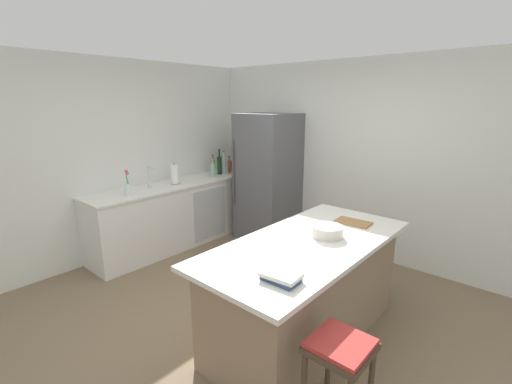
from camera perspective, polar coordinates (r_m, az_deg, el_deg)
name	(u,v)px	position (r m, az deg, el deg)	size (l,w,h in m)	color
ground_plane	(248,323)	(3.58, -1.29, -20.56)	(7.20, 7.20, 0.00)	#7A664C
wall_rear	(361,160)	(4.89, 16.82, 5.01)	(6.00, 0.10, 2.60)	silver
wall_left	(110,161)	(4.99, -22.69, 4.69)	(0.10, 6.00, 2.60)	silver
counter_run_left	(179,213)	(5.28, -12.42, -3.41)	(0.64, 2.66, 0.92)	silver
kitchen_island	(306,288)	(3.23, 8.24, -15.29)	(0.98, 2.10, 0.91)	#8E755B
refrigerator	(268,178)	(5.25, 1.97, 2.34)	(0.77, 0.78, 1.89)	#56565B
bar_stool	(339,359)	(2.40, 13.46, -24.96)	(0.36, 0.36, 0.67)	#473828
sink_faucet	(149,176)	(4.93, -17.02, 2.46)	(0.15, 0.05, 0.30)	silver
flower_vase	(128,187)	(4.66, -20.18, 0.79)	(0.08, 0.08, 0.32)	silver
paper_towel_roll	(175,175)	(5.08, -13.10, 2.77)	(0.14, 0.14, 0.31)	gray
whiskey_bottle	(235,164)	(5.95, -3.53, 4.56)	(0.08, 0.08, 0.26)	brown
syrup_bottle	(233,166)	(5.82, -3.71, 4.26)	(0.07, 0.07, 0.25)	#5B3319
vinegar_bottle	(229,166)	(5.75, -4.39, 4.26)	(0.05, 0.05, 0.28)	#994C23
soda_bottle	(224,164)	(5.70, -5.28, 4.54)	(0.07, 0.07, 0.37)	silver
wine_bottle	(219,165)	(5.65, -5.98, 4.44)	(0.07, 0.07, 0.41)	#19381E
olive_oil_bottle	(213,166)	(5.63, -7.02, 4.16)	(0.06, 0.06, 0.32)	olive
gin_bottle	(213,169)	(5.48, -7.04, 3.69)	(0.06, 0.06, 0.30)	#8CB79E
cookbook_stack	(281,277)	(2.37, 4.07, -13.63)	(0.27, 0.19, 0.06)	#334770
mixing_bowl	(327,231)	(3.14, 11.59, -6.29)	(0.27, 0.27, 0.10)	silver
cutting_board	(353,222)	(3.54, 15.58, -4.78)	(0.34, 0.21, 0.02)	#9E7042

